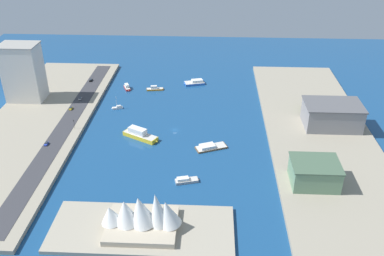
{
  "coord_description": "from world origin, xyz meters",
  "views": [
    {
      "loc": [
        -24.85,
        256.19,
        144.36
      ],
      "look_at": [
        -12.1,
        3.0,
        3.58
      ],
      "focal_mm": 39.68,
      "sensor_mm": 36.0,
      "label": 1
    }
  ],
  "objects_px": {
    "sailboat_small_white": "(117,108)",
    "opera_landmark": "(142,215)",
    "ferry_yellow_fast": "(140,134)",
    "yacht_sleek_gray": "(186,180)",
    "hotel_broad_white": "(23,72)",
    "catamaran_blue": "(195,82)",
    "water_taxi_orange": "(155,89)",
    "warehouse_low_gray": "(332,115)",
    "taxi_yellow_cab": "(71,108)",
    "traffic_light_waterfront": "(74,123)",
    "terminal_long_green": "(314,173)",
    "suv_black": "(91,80)",
    "hatchback_blue": "(46,144)",
    "barge_flat_brown": "(210,147)",
    "tugboat_red": "(127,87)",
    "sedan_silver": "(80,98)"
  },
  "relations": [
    {
      "from": "sailboat_small_white",
      "to": "opera_landmark",
      "type": "relative_size",
      "value": 0.26
    },
    {
      "from": "ferry_yellow_fast",
      "to": "sailboat_small_white",
      "type": "height_order",
      "value": "sailboat_small_white"
    },
    {
      "from": "yacht_sleek_gray",
      "to": "hotel_broad_white",
      "type": "relative_size",
      "value": 0.33
    },
    {
      "from": "sailboat_small_white",
      "to": "catamaran_blue",
      "type": "bearing_deg",
      "value": -138.26
    },
    {
      "from": "water_taxi_orange",
      "to": "warehouse_low_gray",
      "type": "bearing_deg",
      "value": 155.26
    },
    {
      "from": "water_taxi_orange",
      "to": "taxi_yellow_cab",
      "type": "bearing_deg",
      "value": 37.88
    },
    {
      "from": "catamaran_blue",
      "to": "traffic_light_waterfront",
      "type": "xyz_separation_m",
      "value": [
        79.03,
        87.55,
        5.43
      ]
    },
    {
      "from": "water_taxi_orange",
      "to": "terminal_long_green",
      "type": "relative_size",
      "value": 0.56
    },
    {
      "from": "suv_black",
      "to": "hotel_broad_white",
      "type": "bearing_deg",
      "value": 43.29
    },
    {
      "from": "hotel_broad_white",
      "to": "hatchback_blue",
      "type": "bearing_deg",
      "value": 119.56
    },
    {
      "from": "yacht_sleek_gray",
      "to": "terminal_long_green",
      "type": "distance_m",
      "value": 71.68
    },
    {
      "from": "terminal_long_green",
      "to": "yacht_sleek_gray",
      "type": "bearing_deg",
      "value": -0.38
    },
    {
      "from": "hatchback_blue",
      "to": "terminal_long_green",
      "type": "bearing_deg",
      "value": 168.75
    },
    {
      "from": "water_taxi_orange",
      "to": "opera_landmark",
      "type": "xyz_separation_m",
      "value": [
        -15.99,
        168.35,
        8.58
      ]
    },
    {
      "from": "terminal_long_green",
      "to": "barge_flat_brown",
      "type": "bearing_deg",
      "value": -32.79
    },
    {
      "from": "opera_landmark",
      "to": "barge_flat_brown",
      "type": "bearing_deg",
      "value": -111.9
    },
    {
      "from": "hotel_broad_white",
      "to": "terminal_long_green",
      "type": "distance_m",
      "value": 226.11
    },
    {
      "from": "tugboat_red",
      "to": "hotel_broad_white",
      "type": "bearing_deg",
      "value": 21.25
    },
    {
      "from": "sedan_silver",
      "to": "taxi_yellow_cab",
      "type": "bearing_deg",
      "value": 83.79
    },
    {
      "from": "tugboat_red",
      "to": "opera_landmark",
      "type": "relative_size",
      "value": 0.3
    },
    {
      "from": "sailboat_small_white",
      "to": "warehouse_low_gray",
      "type": "relative_size",
      "value": 0.27
    },
    {
      "from": "sedan_silver",
      "to": "hatchback_blue",
      "type": "bearing_deg",
      "value": 87.99
    },
    {
      "from": "taxi_yellow_cab",
      "to": "traffic_light_waterfront",
      "type": "height_order",
      "value": "traffic_light_waterfront"
    },
    {
      "from": "sailboat_small_white",
      "to": "hotel_broad_white",
      "type": "distance_m",
      "value": 76.81
    },
    {
      "from": "tugboat_red",
      "to": "traffic_light_waterfront",
      "type": "height_order",
      "value": "traffic_light_waterfront"
    },
    {
      "from": "yacht_sleek_gray",
      "to": "suv_black",
      "type": "distance_m",
      "value": 165.04
    },
    {
      "from": "yacht_sleek_gray",
      "to": "ferry_yellow_fast",
      "type": "height_order",
      "value": "ferry_yellow_fast"
    },
    {
      "from": "water_taxi_orange",
      "to": "sedan_silver",
      "type": "distance_m",
      "value": 61.52
    },
    {
      "from": "tugboat_red",
      "to": "sedan_silver",
      "type": "distance_m",
      "value": 42.35
    },
    {
      "from": "hatchback_blue",
      "to": "hotel_broad_white",
      "type": "bearing_deg",
      "value": -60.44
    },
    {
      "from": "hatchback_blue",
      "to": "taxi_yellow_cab",
      "type": "xyz_separation_m",
      "value": [
        -0.49,
        -51.04,
        0.01
      ]
    },
    {
      "from": "terminal_long_green",
      "to": "hatchback_blue",
      "type": "xyz_separation_m",
      "value": [
        163.11,
        -32.45,
        -5.75
      ]
    },
    {
      "from": "traffic_light_waterfront",
      "to": "water_taxi_orange",
      "type": "bearing_deg",
      "value": -122.12
    },
    {
      "from": "barge_flat_brown",
      "to": "terminal_long_green",
      "type": "height_order",
      "value": "terminal_long_green"
    },
    {
      "from": "catamaran_blue",
      "to": "hatchback_blue",
      "type": "distance_m",
      "value": 142.65
    },
    {
      "from": "water_taxi_orange",
      "to": "sedan_silver",
      "type": "bearing_deg",
      "value": 25.87
    },
    {
      "from": "ferry_yellow_fast",
      "to": "suv_black",
      "type": "height_order",
      "value": "ferry_yellow_fast"
    },
    {
      "from": "taxi_yellow_cab",
      "to": "opera_landmark",
      "type": "height_order",
      "value": "opera_landmark"
    },
    {
      "from": "ferry_yellow_fast",
      "to": "traffic_light_waterfront",
      "type": "relative_size",
      "value": 3.98
    },
    {
      "from": "barge_flat_brown",
      "to": "hatchback_blue",
      "type": "distance_m",
      "value": 105.13
    },
    {
      "from": "water_taxi_orange",
      "to": "hatchback_blue",
      "type": "relative_size",
      "value": 3.35
    },
    {
      "from": "hotel_broad_white",
      "to": "terminal_long_green",
      "type": "relative_size",
      "value": 1.67
    },
    {
      "from": "tugboat_red",
      "to": "taxi_yellow_cab",
      "type": "relative_size",
      "value": 2.85
    },
    {
      "from": "yacht_sleek_gray",
      "to": "taxi_yellow_cab",
      "type": "height_order",
      "value": "taxi_yellow_cab"
    },
    {
      "from": "barge_flat_brown",
      "to": "sedan_silver",
      "type": "distance_m",
      "value": 120.79
    },
    {
      "from": "ferry_yellow_fast",
      "to": "warehouse_low_gray",
      "type": "height_order",
      "value": "warehouse_low_gray"
    },
    {
      "from": "warehouse_low_gray",
      "to": "sedan_silver",
      "type": "xyz_separation_m",
      "value": [
        185.91,
        -33.35,
        -7.53
      ]
    },
    {
      "from": "ferry_yellow_fast",
      "to": "traffic_light_waterfront",
      "type": "distance_m",
      "value": 46.65
    },
    {
      "from": "tugboat_red",
      "to": "taxi_yellow_cab",
      "type": "xyz_separation_m",
      "value": [
        33.71,
        45.62,
        1.93
      ]
    },
    {
      "from": "hotel_broad_white",
      "to": "terminal_long_green",
      "type": "bearing_deg",
      "value": 153.48
    }
  ]
}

